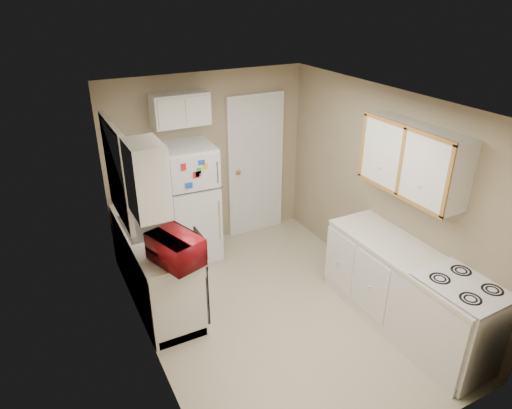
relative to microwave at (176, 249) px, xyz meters
name	(u,v)px	position (x,y,z in m)	size (l,w,h in m)	color
floor	(276,312)	(1.05, -0.15, -1.05)	(3.80, 3.80, 0.00)	beige
ceiling	(281,103)	(1.05, -0.15, 1.35)	(3.80, 3.80, 0.00)	white
wall_left	(144,252)	(-0.35, -0.15, 0.15)	(3.80, 3.80, 0.00)	tan
wall_right	(383,193)	(2.45, -0.15, 0.15)	(3.80, 3.80, 0.00)	tan
wall_back	(209,162)	(1.05, 1.75, 0.15)	(2.80, 2.80, 0.00)	tan
wall_front	(414,331)	(1.05, -2.05, 0.15)	(2.80, 2.80, 0.00)	tan
left_counter	(156,264)	(-0.05, 0.75, -0.60)	(0.60, 1.80, 0.90)	silver
dishwasher	(198,282)	(0.24, 0.15, -0.56)	(0.03, 0.58, 0.72)	black
sink	(149,228)	(-0.05, 0.90, -0.19)	(0.54, 0.74, 0.16)	gray
microwave	(176,249)	(0.00, 0.00, 0.00)	(0.30, 0.54, 0.36)	maroon
soap_bottle	(136,207)	(-0.10, 1.21, -0.05)	(0.09, 0.09, 0.19)	beige
window_blinds	(117,172)	(-0.31, 0.90, 0.55)	(0.10, 0.98, 1.08)	silver
upper_cabinet_left	(147,179)	(-0.20, 0.07, 0.75)	(0.30, 0.45, 0.70)	silver
refrigerator	(190,204)	(0.64, 1.42, -0.25)	(0.66, 0.64, 1.59)	silver
cabinet_over_fridge	(180,109)	(0.65, 1.60, 0.95)	(0.70, 0.30, 0.40)	silver
interior_door	(256,166)	(1.75, 1.71, -0.03)	(0.86, 0.06, 2.08)	silver
right_counter	(404,291)	(2.15, -0.95, -0.60)	(0.60, 2.00, 0.90)	silver
stove	(456,324)	(2.20, -1.59, -0.58)	(0.62, 0.77, 0.93)	silver
upper_cabinet_right	(413,160)	(2.30, -0.65, 0.75)	(0.30, 1.20, 0.70)	silver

